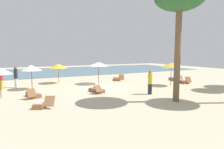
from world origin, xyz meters
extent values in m
plane|color=beige|center=(0.00, 0.00, 0.00)|extent=(60.00, 60.00, 0.00)
cube|color=slate|center=(0.00, 17.00, 0.03)|extent=(48.00, 16.00, 0.06)
cylinder|color=brown|center=(0.74, 1.85, 1.09)|extent=(0.06, 0.06, 2.17)
cone|color=white|center=(0.74, 1.85, 2.03)|extent=(2.15, 2.15, 0.38)
cylinder|color=brown|center=(6.56, -2.27, 1.08)|extent=(0.05, 0.05, 2.17)
cone|color=gold|center=(6.56, -2.27, 2.00)|extent=(1.92, 1.92, 0.43)
cylinder|color=olive|center=(-2.79, 4.17, 1.00)|extent=(0.05, 0.05, 1.99)
cone|color=gold|center=(-2.79, 4.17, 1.81)|extent=(1.92, 1.92, 0.46)
cylinder|color=brown|center=(-7.85, -0.85, 1.07)|extent=(0.05, 0.05, 2.13)
cylinder|color=brown|center=(-5.58, 1.84, 1.04)|extent=(0.06, 0.06, 2.08)
cone|color=silver|center=(-5.58, 1.84, 1.89)|extent=(1.78, 1.78, 0.49)
cube|color=brown|center=(-5.79, -1.38, 0.14)|extent=(0.98, 1.61, 0.28)
cube|color=brown|center=(-5.98, -2.06, 0.43)|extent=(0.66, 0.56, 0.58)
cube|color=#D17299|center=(-5.79, -1.38, 0.30)|extent=(0.77, 1.15, 0.03)
cube|color=olive|center=(-5.58, -4.30, 0.14)|extent=(1.23, 1.61, 0.28)
cube|color=olive|center=(-5.26, -4.92, 0.43)|extent=(0.72, 0.67, 0.56)
cube|color=white|center=(-5.58, -4.30, 0.30)|extent=(0.94, 1.17, 0.03)
cube|color=brown|center=(3.61, 3.27, 0.14)|extent=(1.07, 1.61, 0.28)
cube|color=brown|center=(3.85, 2.61, 0.44)|extent=(0.66, 0.54, 0.60)
cube|color=brown|center=(-1.05, -1.88, 0.14)|extent=(0.93, 1.60, 0.28)
cube|color=brown|center=(-1.21, -2.56, 0.41)|extent=(0.67, 0.63, 0.51)
cube|color=olive|center=(9.33, 0.12, 0.14)|extent=(1.04, 1.61, 0.28)
cube|color=olive|center=(9.55, -0.54, 0.41)|extent=(0.70, 0.67, 0.50)
cube|color=#2D4C8C|center=(9.33, 0.12, 0.30)|extent=(0.81, 1.16, 0.03)
cube|color=brown|center=(8.79, -1.60, 0.14)|extent=(0.85, 1.58, 0.28)
cube|color=brown|center=(8.91, -2.29, 0.44)|extent=(0.63, 0.50, 0.59)
cube|color=#D17299|center=(8.79, -1.60, 0.30)|extent=(0.69, 1.12, 0.03)
cylinder|color=white|center=(-6.79, 3.34, 0.42)|extent=(0.30, 0.30, 0.84)
cylinder|color=#26262D|center=(-6.79, 3.34, 1.27)|extent=(0.36, 0.36, 0.87)
sphere|color=brown|center=(-6.79, 3.34, 1.82)|extent=(0.24, 0.24, 0.24)
cylinder|color=#26262D|center=(2.29, -4.49, 0.40)|extent=(0.40, 0.40, 0.80)
cylinder|color=yellow|center=(2.29, -4.49, 1.22)|extent=(0.47, 0.47, 0.84)
sphere|color=#A37556|center=(2.29, -4.49, 1.74)|extent=(0.23, 0.23, 0.23)
cylinder|color=yellow|center=(-7.91, 2.81, 0.41)|extent=(0.33, 0.33, 0.82)
cylinder|color=#BF3338|center=(-7.91, 2.81, 1.25)|extent=(0.39, 0.39, 0.86)
sphere|color=#A37556|center=(-7.91, 2.81, 1.78)|extent=(0.23, 0.23, 0.23)
cylinder|color=brown|center=(2.41, -7.04, 3.04)|extent=(0.39, 0.39, 6.07)
camera|label=1|loc=(-7.07, -16.29, 3.20)|focal=31.34mm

